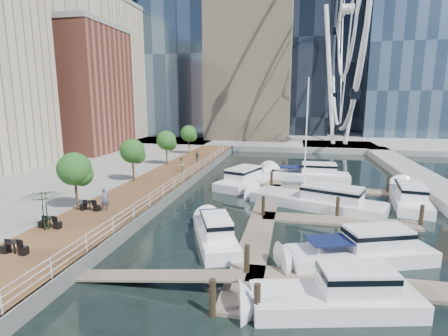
% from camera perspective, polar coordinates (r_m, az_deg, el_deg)
% --- Properties ---
extents(ground, '(520.00, 520.00, 0.00)m').
position_cam_1_polar(ground, '(22.61, -3.35, -14.04)').
color(ground, black).
rests_on(ground, ground).
extents(boardwalk, '(6.00, 60.00, 1.00)m').
position_cam_1_polar(boardwalk, '(38.69, -10.62, -2.71)').
color(boardwalk, brown).
rests_on(boardwalk, ground).
extents(seawall, '(0.25, 60.00, 1.00)m').
position_cam_1_polar(seawall, '(37.69, -6.38, -2.95)').
color(seawall, '#595954').
rests_on(seawall, ground).
extents(land_far, '(200.00, 114.00, 1.00)m').
position_cam_1_polar(land_far, '(122.23, 8.99, 6.67)').
color(land_far, gray).
rests_on(land_far, ground).
extents(breakwater, '(4.00, 60.00, 1.00)m').
position_cam_1_polar(breakwater, '(43.37, 30.97, -2.63)').
color(breakwater, gray).
rests_on(breakwater, ground).
extents(pier, '(14.00, 12.00, 1.00)m').
position_cam_1_polar(pier, '(72.87, 18.23, 3.35)').
color(pier, gray).
rests_on(pier, ground).
extents(railing, '(0.10, 60.00, 1.05)m').
position_cam_1_polar(railing, '(37.48, -6.56, -1.43)').
color(railing, white).
rests_on(railing, boardwalk).
extents(floating_docks, '(16.00, 34.00, 2.60)m').
position_cam_1_polar(floating_docks, '(31.23, 15.90, -6.30)').
color(floating_docks, '#6D6051').
rests_on(floating_docks, ground).
extents(midrise_condos, '(19.00, 67.00, 28.00)m').
position_cam_1_polar(midrise_condos, '(60.81, -29.19, 13.32)').
color(midrise_condos, '#BCAD8E').
rests_on(midrise_condos, ground).
extents(ferris_wheel, '(5.80, 45.60, 47.80)m').
position_cam_1_polar(ferris_wheel, '(74.12, 19.52, 23.20)').
color(ferris_wheel, white).
rests_on(ferris_wheel, ground).
extents(street_trees, '(2.60, 42.60, 4.60)m').
position_cam_1_polar(street_trees, '(38.06, -14.75, 2.70)').
color(street_trees, '#3F2B1C').
rests_on(street_trees, ground).
extents(cafe_tables, '(2.50, 13.70, 0.74)m').
position_cam_1_polar(cafe_tables, '(25.11, -28.64, -9.44)').
color(cafe_tables, black).
rests_on(cafe_tables, ground).
extents(yacht_foreground, '(9.90, 5.70, 2.15)m').
position_cam_1_polar(yacht_foreground, '(23.12, 21.22, -14.22)').
color(yacht_foreground, silver).
rests_on(yacht_foreground, ground).
extents(pedestrian_near, '(0.79, 0.78, 1.84)m').
position_cam_1_polar(pedestrian_near, '(28.94, -18.85, -4.91)').
color(pedestrian_near, '#4B5164').
rests_on(pedestrian_near, boardwalk).
extents(pedestrian_mid, '(0.76, 0.95, 1.85)m').
position_cam_1_polar(pedestrian_mid, '(42.35, -7.08, 0.56)').
color(pedestrian_mid, gray).
rests_on(pedestrian_mid, boardwalk).
extents(pedestrian_far, '(0.96, 0.60, 1.52)m').
position_cam_1_polar(pedestrian_far, '(49.38, -4.39, 1.92)').
color(pedestrian_far, '#383F46').
rests_on(pedestrian_far, boardwalk).
extents(moored_yachts, '(21.43, 31.86, 11.50)m').
position_cam_1_polar(moored_yachts, '(33.45, 14.01, -5.93)').
color(moored_yachts, silver).
rests_on(moored_yachts, ground).
extents(cafe_seating, '(4.28, 14.76, 2.71)m').
position_cam_1_polar(cafe_seating, '(24.14, -30.73, -8.10)').
color(cafe_seating, '#0E341E').
rests_on(cafe_seating, ground).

